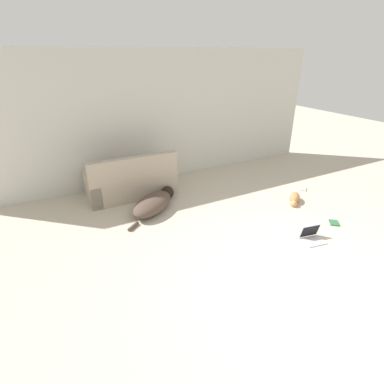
# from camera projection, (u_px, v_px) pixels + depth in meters

# --- Properties ---
(ground_plane) EXTENTS (20.00, 20.00, 0.00)m
(ground_plane) POSITION_uv_depth(u_px,v_px,m) (304.00, 289.00, 3.60)
(ground_plane) COLOR #BCB29E
(wall_back) EXTENTS (7.42, 0.06, 2.67)m
(wall_back) POSITION_uv_depth(u_px,v_px,m) (166.00, 117.00, 6.34)
(wall_back) COLOR beige
(wall_back) RESTS_ON ground_plane
(couch) EXTENTS (1.68, 0.85, 0.88)m
(couch) POSITION_uv_depth(u_px,v_px,m) (131.00, 182.00, 5.86)
(couch) COLOR tan
(couch) RESTS_ON ground_plane
(dog) EXTENTS (1.21, 1.03, 0.29)m
(dog) POSITION_uv_depth(u_px,v_px,m) (154.00, 203.00, 5.34)
(dog) COLOR #4C3D33
(dog) RESTS_ON ground_plane
(cat) EXTENTS (0.46, 0.43, 0.17)m
(cat) POSITION_uv_depth(u_px,v_px,m) (294.00, 198.00, 5.64)
(cat) COLOR #BC7A47
(cat) RESTS_ON ground_plane
(laptop_open) EXTENTS (0.36, 0.32, 0.23)m
(laptop_open) POSITION_uv_depth(u_px,v_px,m) (311.00, 235.00, 4.52)
(laptop_open) COLOR #B7B7BC
(laptop_open) RESTS_ON ground_plane
(book_green) EXTENTS (0.22, 0.23, 0.02)m
(book_green) POSITION_uv_depth(u_px,v_px,m) (334.00, 223.00, 4.97)
(book_green) COLOR #2D663D
(book_green) RESTS_ON ground_plane
(book_cream) EXTENTS (0.22, 0.22, 0.02)m
(book_cream) POSITION_uv_depth(u_px,v_px,m) (303.00, 189.00, 6.20)
(book_cream) COLOR beige
(book_cream) RESTS_ON ground_plane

